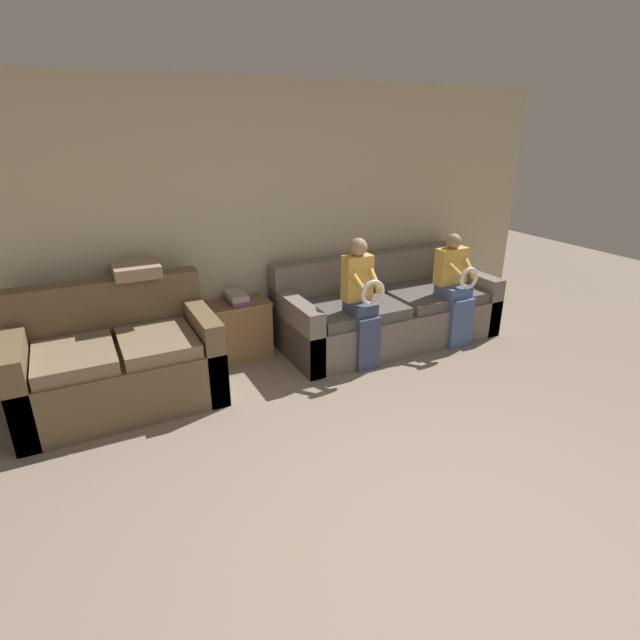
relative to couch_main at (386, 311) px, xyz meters
The scene contains 9 objects.
ground_plane 3.07m from the couch_main, 116.73° to the right, with size 14.00×14.00×0.00m, color gray.
wall_back 1.76m from the couch_main, 158.99° to the left, with size 7.14×0.06×2.55m.
couch_main is the anchor object (origin of this frame).
couch_side 2.67m from the couch_main, behind, with size 1.54×0.93×0.96m.
child_left_seated 0.77m from the couch_main, 144.22° to the right, with size 0.27×0.37×1.21m.
child_right_seated 0.76m from the couch_main, 36.13° to the right, with size 0.33×0.37×1.14m.
side_shelf 1.55m from the couch_main, 169.44° to the left, with size 0.59×0.39×0.56m.
book_stack 1.59m from the couch_main, 169.56° to the left, with size 0.19×0.34×0.10m.
throw_pillow 2.51m from the couch_main, behind, with size 0.37×0.37×0.10m.
Camera 1 is at (-1.50, -1.35, 2.17)m, focal length 28.00 mm.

